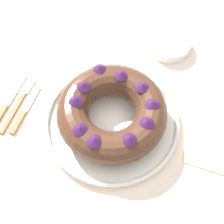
{
  "coord_description": "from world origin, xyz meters",
  "views": [
    {
      "loc": [
        0.14,
        -0.35,
        1.5
      ],
      "look_at": [
        0.02,
        0.01,
        0.82
      ],
      "focal_mm": 50.0,
      "sensor_mm": 36.0,
      "label": 1
    }
  ],
  "objects": [
    {
      "name": "napkin",
      "position": [
        0.31,
        0.02,
        0.75
      ],
      "size": [
        0.17,
        0.12,
        0.0
      ],
      "primitive_type": "cube",
      "rotation": [
        0.0,
        0.0,
        -0.0
      ],
      "color": "beige",
      "rests_on": "dining_table"
    },
    {
      "name": "dining_table",
      "position": [
        0.0,
        0.0,
        0.67
      ],
      "size": [
        1.24,
        1.25,
        0.75
      ],
      "color": "beige",
      "rests_on": "ground_plane"
    },
    {
      "name": "ground_plane",
      "position": [
        0.0,
        0.0,
        0.0
      ],
      "size": [
        8.0,
        8.0,
        0.0
      ],
      "primitive_type": "plane",
      "color": "#4C4742"
    },
    {
      "name": "side_bowl",
      "position": [
        0.1,
        0.31,
        0.77
      ],
      "size": [
        0.13,
        0.13,
        0.03
      ],
      "primitive_type": "cylinder",
      "color": "white",
      "rests_on": "dining_table"
    },
    {
      "name": "serving_knife",
      "position": [
        -0.28,
        -0.04,
        0.75
      ],
      "size": [
        0.02,
        0.2,
        0.01
      ],
      "rotation": [
        0.0,
        0.0,
        -0.0
      ],
      "color": "#936038",
      "rests_on": "dining_table"
    },
    {
      "name": "cake_knife",
      "position": [
        -0.22,
        -0.04,
        0.75
      ],
      "size": [
        0.02,
        0.16,
        0.01
      ],
      "rotation": [
        0.0,
        0.0,
        0.07
      ],
      "color": "#936038",
      "rests_on": "dining_table"
    },
    {
      "name": "bundt_cake",
      "position": [
        0.02,
        0.01,
        0.82
      ],
      "size": [
        0.28,
        0.28,
        0.09
      ],
      "color": "#4C2D1E",
      "rests_on": "serving_dish"
    },
    {
      "name": "serving_dish",
      "position": [
        0.02,
        0.01,
        0.76
      ],
      "size": [
        0.36,
        0.36,
        0.02
      ],
      "color": "white",
      "rests_on": "dining_table"
    },
    {
      "name": "fork",
      "position": [
        -0.25,
        -0.01,
        0.75
      ],
      "size": [
        0.02,
        0.18,
        0.01
      ],
      "rotation": [
        0.0,
        0.0,
        -0.0
      ],
      "color": "#936038",
      "rests_on": "dining_table"
    }
  ]
}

